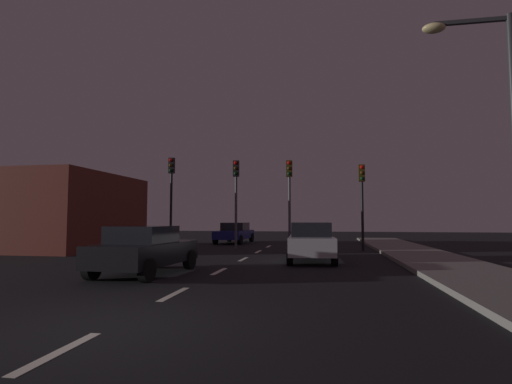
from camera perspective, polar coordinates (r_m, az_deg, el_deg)
name	(u,v)px	position (r m, az deg, el deg)	size (l,w,h in m)	color
ground_plane	(224,269)	(13.20, -4.75, -11.24)	(80.00, 80.00, 0.00)	black
sidewalk_curb_right	(466,272)	(13.46, 28.50, -10.31)	(3.00, 40.00, 0.15)	gray
lane_stripe_nearest	(59,352)	(5.79, -27.00, -20.24)	(0.16, 1.60, 0.01)	silver
lane_stripe_second	(174,294)	(9.06, -11.98, -14.49)	(0.16, 1.60, 0.01)	silver
lane_stripe_third	(219,271)	(12.62, -5.45, -11.55)	(0.16, 1.60, 0.01)	silver
lane_stripe_fourth	(243,259)	(16.30, -1.89, -9.85)	(0.16, 1.60, 0.01)	silver
lane_stripe_fifth	(258,252)	(20.02, 0.34, -8.77)	(0.16, 1.60, 0.01)	silver
lane_stripe_sixth	(269,246)	(23.76, 1.86, -8.01)	(0.16, 1.60, 0.01)	silver
traffic_signal_far_left	(171,185)	(22.78, -12.38, 1.03)	(0.32, 0.38, 5.20)	black
traffic_signal_center_left	(236,187)	(21.62, -2.97, 0.76)	(0.32, 0.38, 4.94)	#4C4C51
traffic_signal_center_right	(289,187)	(21.16, 4.94, 0.76)	(0.32, 0.38, 4.87)	#4C4C51
traffic_signal_far_right	(362,190)	(21.17, 15.35, 0.31)	(0.32, 0.38, 4.55)	black
car_stopped_ahead	(311,241)	(15.81, 8.09, -7.19)	(2.00, 4.64, 1.53)	silver
car_adjacent_lane	(145,250)	(12.28, -16.06, -8.15)	(2.13, 3.98, 1.46)	black
car_oncoming_far	(235,233)	(27.10, -3.17, -5.99)	(2.14, 4.27, 1.42)	navy
street_lamp_right	(498,119)	(11.06, 32.10, 9.05)	(2.10, 0.36, 6.63)	#2D2D30
storefront_left	(67,212)	(24.21, -26.07, -2.64)	(5.79, 7.98, 4.14)	maroon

